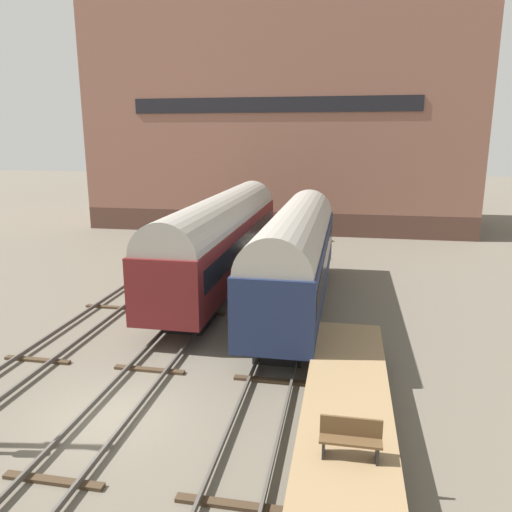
{
  "coord_description": "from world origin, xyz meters",
  "views": [
    {
      "loc": [
        6.72,
        -12.38,
        8.15
      ],
      "look_at": [
        2.21,
        12.02,
        2.2
      ],
      "focal_mm": 35.0,
      "sensor_mm": 36.0,
      "label": 1
    }
  ],
  "objects": [
    {
      "name": "bench",
      "position": [
        7.01,
        -2.19,
        1.57
      ],
      "size": [
        1.4,
        0.4,
        0.91
      ],
      "color": "brown",
      "rests_on": "station_platform"
    },
    {
      "name": "track_right",
      "position": [
        4.41,
        0.0,
        0.14
      ],
      "size": [
        2.6,
        60.0,
        0.26
      ],
      "color": "#4C4742",
      "rests_on": "ground"
    },
    {
      "name": "train_car_maroon",
      "position": [
        0.0,
        13.62,
        2.91
      ],
      "size": [
        2.94,
        18.41,
        5.11
      ],
      "color": "black",
      "rests_on": "ground"
    },
    {
      "name": "station_platform",
      "position": [
        6.93,
        -1.53,
        1.0
      ],
      "size": [
        2.41,
        15.39,
        1.08
      ],
      "color": "#8C704C",
      "rests_on": "ground"
    },
    {
      "name": "warehouse_building",
      "position": [
        0.41,
        35.34,
        9.68
      ],
      "size": [
        33.43,
        12.76,
        19.36
      ],
      "color": "#4F342A",
      "rests_on": "ground"
    },
    {
      "name": "train_car_navy",
      "position": [
        4.41,
        10.41,
        2.87
      ],
      "size": [
        2.9,
        15.41,
        5.04
      ],
      "color": "black",
      "rests_on": "ground"
    },
    {
      "name": "track_middle",
      "position": [
        0.0,
        0.0,
        0.14
      ],
      "size": [
        2.6,
        60.0,
        0.26
      ],
      "color": "#4C4742",
      "rests_on": "ground"
    },
    {
      "name": "ground_plane",
      "position": [
        0.0,
        0.0,
        0.0
      ],
      "size": [
        200.0,
        200.0,
        0.0
      ],
      "primitive_type": "plane",
      "color": "#60594C"
    }
  ]
}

